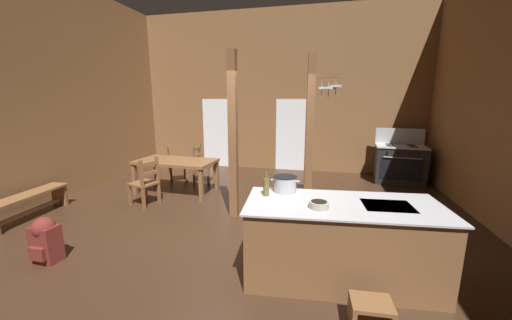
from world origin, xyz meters
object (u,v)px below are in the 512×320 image
(stove_range, at_px, (399,163))
(step_stool, at_px, (371,314))
(dining_table, at_px, (176,164))
(ladderback_chair_at_table_end, at_px, (175,163))
(bottle_tall_on_counter, at_px, (266,186))
(kitchen_island, at_px, (341,241))
(stockpot_on_counter, at_px, (285,184))
(bench_along_left_wall, at_px, (28,202))
(ladderback_chair_by_post, at_px, (202,164))
(ladderback_chair_near_window, at_px, (145,183))
(mixing_bowl_on_counter, at_px, (319,205))
(backpack, at_px, (45,238))

(stove_range, xyz_separation_m, step_stool, (-1.39, -5.25, -0.30))
(dining_table, relative_size, ladderback_chair_at_table_end, 1.84)
(bottle_tall_on_counter, bearing_deg, kitchen_island, -4.72)
(kitchen_island, xyz_separation_m, stockpot_on_counter, (-0.69, 0.27, 0.56))
(stove_range, relative_size, ladderback_chair_at_table_end, 1.39)
(bench_along_left_wall, bearing_deg, dining_table, 46.13)
(step_stool, relative_size, stockpot_on_counter, 1.05)
(kitchen_island, bearing_deg, dining_table, 143.90)
(step_stool, relative_size, ladderback_chair_at_table_end, 0.40)
(ladderback_chair_at_table_end, bearing_deg, ladderback_chair_by_post, 4.93)
(ladderback_chair_near_window, relative_size, bottle_tall_on_counter, 3.28)
(step_stool, xyz_separation_m, stockpot_on_counter, (-0.92, 1.04, 0.84))
(mixing_bowl_on_counter, bearing_deg, stove_range, 68.06)
(ladderback_chair_by_post, distance_m, backpack, 3.91)
(stove_range, xyz_separation_m, ladderback_chair_near_window, (-5.21, -2.84, -0.03))
(dining_table, xyz_separation_m, ladderback_chair_near_window, (-0.22, -0.83, -0.20))
(ladderback_chair_by_post, xyz_separation_m, bottle_tall_on_counter, (2.28, -3.32, 0.58))
(mixing_bowl_on_counter, bearing_deg, stockpot_on_counter, 132.02)
(bottle_tall_on_counter, bearing_deg, ladderback_chair_by_post, 124.48)
(stove_range, xyz_separation_m, dining_table, (-5.00, -2.01, 0.17))
(step_stool, bearing_deg, stove_range, 75.21)
(stockpot_on_counter, height_order, mixing_bowl_on_counter, stockpot_on_counter)
(kitchen_island, distance_m, stove_range, 4.76)
(step_stool, bearing_deg, backpack, 175.73)
(step_stool, distance_m, ladderback_chair_at_table_end, 5.81)
(stove_range, distance_m, step_stool, 5.44)
(stove_range, distance_m, bottle_tall_on_counter, 5.09)
(step_stool, xyz_separation_m, bottle_tall_on_counter, (-1.12, 0.85, 0.85))
(step_stool, distance_m, bottle_tall_on_counter, 1.65)
(dining_table, relative_size, ladderback_chair_by_post, 1.84)
(kitchen_island, relative_size, stove_range, 1.70)
(ladderback_chair_near_window, distance_m, stockpot_on_counter, 3.26)
(ladderback_chair_at_table_end, bearing_deg, mixing_bowl_on_counter, -44.46)
(step_stool, bearing_deg, stockpot_on_counter, 131.48)
(ladderback_chair_near_window, xyz_separation_m, bottle_tall_on_counter, (2.70, -1.56, 0.58))
(step_stool, xyz_separation_m, mixing_bowl_on_counter, (-0.50, 0.57, 0.77))
(bench_along_left_wall, bearing_deg, stockpot_on_counter, -3.78)
(kitchen_island, bearing_deg, ladderback_chair_by_post, 133.03)
(stockpot_on_counter, bearing_deg, backpack, -165.70)
(stockpot_on_counter, bearing_deg, kitchen_island, -21.20)
(ladderback_chair_near_window, height_order, stockpot_on_counter, stockpot_on_counter)
(ladderback_chair_by_post, xyz_separation_m, backpack, (-0.47, -3.88, -0.14))
(stove_range, relative_size, bottle_tall_on_counter, 4.55)
(stockpot_on_counter, bearing_deg, stove_range, 61.26)
(step_stool, height_order, dining_table, dining_table)
(step_stool, height_order, ladderback_chair_by_post, ladderback_chair_by_post)
(ladderback_chair_by_post, bearing_deg, bottle_tall_on_counter, -55.52)
(stove_range, xyz_separation_m, backpack, (-5.26, -4.96, -0.17))
(ladderback_chair_at_table_end, distance_m, backpack, 3.83)
(kitchen_island, xyz_separation_m, ladderback_chair_by_post, (-3.17, 3.39, -0.00))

